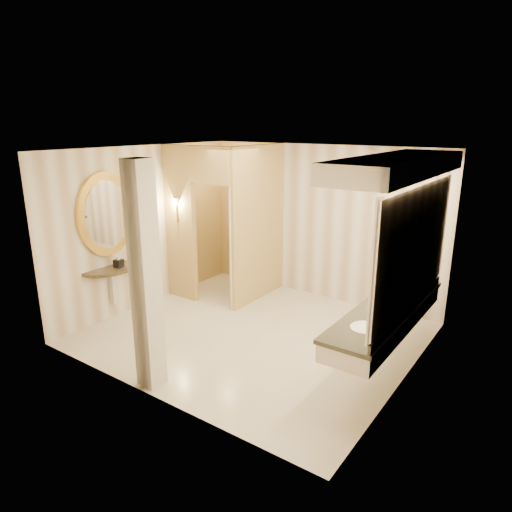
{
  "coord_description": "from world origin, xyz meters",
  "views": [
    {
      "loc": [
        3.63,
        -5.08,
        3.07
      ],
      "look_at": [
        -0.1,
        0.2,
        1.15
      ],
      "focal_mm": 32.0,
      "sensor_mm": 36.0,
      "label": 1
    }
  ],
  "objects": [
    {
      "name": "vanity",
      "position": [
        1.98,
        0.1,
        1.63
      ],
      "size": [
        0.75,
        2.77,
        2.09
      ],
      "color": "beige",
      "rests_on": "floor"
    },
    {
      "name": "wall_back",
      "position": [
        0.0,
        2.0,
        1.35
      ],
      "size": [
        4.5,
        0.02,
        2.7
      ],
      "primitive_type": "cube",
      "color": "silver",
      "rests_on": "floor"
    },
    {
      "name": "console_shelf",
      "position": [
        -2.21,
        -0.8,
        1.34
      ],
      "size": [
        1.01,
        1.01,
        1.95
      ],
      "color": "black",
      "rests_on": "floor"
    },
    {
      "name": "wall_sconce",
      "position": [
        -1.93,
        0.43,
        1.73
      ],
      "size": [
        0.14,
        0.14,
        0.42
      ],
      "color": "gold",
      "rests_on": "toilet_closet"
    },
    {
      "name": "wall_left",
      "position": [
        -2.25,
        0.0,
        1.35
      ],
      "size": [
        0.02,
        4.0,
        2.7
      ],
      "primitive_type": "cube",
      "color": "silver",
      "rests_on": "floor"
    },
    {
      "name": "toilet",
      "position": [
        -1.12,
        1.49,
        0.34
      ],
      "size": [
        0.54,
        0.74,
        0.68
      ],
      "primitive_type": "imported",
      "rotation": [
        0.0,
        0.0,
        2.88
      ],
      "color": "white",
      "rests_on": "floor"
    },
    {
      "name": "wall_front",
      "position": [
        0.0,
        -2.0,
        1.35
      ],
      "size": [
        4.5,
        0.02,
        2.7
      ],
      "primitive_type": "cube",
      "color": "silver",
      "rests_on": "floor"
    },
    {
      "name": "wall_right",
      "position": [
        2.25,
        0.0,
        1.35
      ],
      "size": [
        0.02,
        4.0,
        2.7
      ],
      "primitive_type": "cube",
      "color": "silver",
      "rests_on": "floor"
    },
    {
      "name": "floor",
      "position": [
        0.0,
        0.0,
        0.0
      ],
      "size": [
        4.5,
        4.5,
        0.0
      ],
      "primitive_type": "plane",
      "color": "beige",
      "rests_on": "ground"
    },
    {
      "name": "tissue_box",
      "position": [
        -2.05,
        -0.77,
        0.94
      ],
      "size": [
        0.14,
        0.14,
        0.12
      ],
      "primitive_type": "cube",
      "rotation": [
        0.0,
        0.0,
        0.14
      ],
      "color": "black",
      "rests_on": "console_shelf"
    },
    {
      "name": "ceiling",
      "position": [
        0.0,
        0.0,
        2.7
      ],
      "size": [
        4.5,
        4.5,
        0.0
      ],
      "primitive_type": "plane",
      "rotation": [
        3.14,
        0.0,
        0.0
      ],
      "color": "white",
      "rests_on": "wall_back"
    },
    {
      "name": "soap_bottle_c",
      "position": [
        1.98,
        0.36,
        0.97
      ],
      "size": [
        0.07,
        0.07,
        0.18
      ],
      "primitive_type": "imported",
      "rotation": [
        0.0,
        0.0,
        -0.01
      ],
      "color": "#C6B28C",
      "rests_on": "vanity"
    },
    {
      "name": "toilet_closet",
      "position": [
        -1.13,
        0.97,
        1.39
      ],
      "size": [
        1.5,
        1.55,
        2.7
      ],
      "color": "#DBBB72",
      "rests_on": "floor"
    },
    {
      "name": "soap_bottle_a",
      "position": [
        1.96,
        0.24,
        0.94
      ],
      "size": [
        0.07,
        0.07,
        0.13
      ],
      "primitive_type": "imported",
      "rotation": [
        0.0,
        0.0,
        0.23
      ],
      "color": "beige",
      "rests_on": "vanity"
    },
    {
      "name": "soap_bottle_b",
      "position": [
        1.95,
        -0.28,
        0.93
      ],
      "size": [
        0.1,
        0.1,
        0.12
      ],
      "primitive_type": "imported",
      "rotation": [
        0.0,
        0.0,
        -0.04
      ],
      "color": "silver",
      "rests_on": "vanity"
    },
    {
      "name": "pillar",
      "position": [
        -0.24,
        -1.8,
        1.35
      ],
      "size": [
        0.26,
        0.26,
        2.7
      ],
      "primitive_type": "cube",
      "color": "beige",
      "rests_on": "floor"
    }
  ]
}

